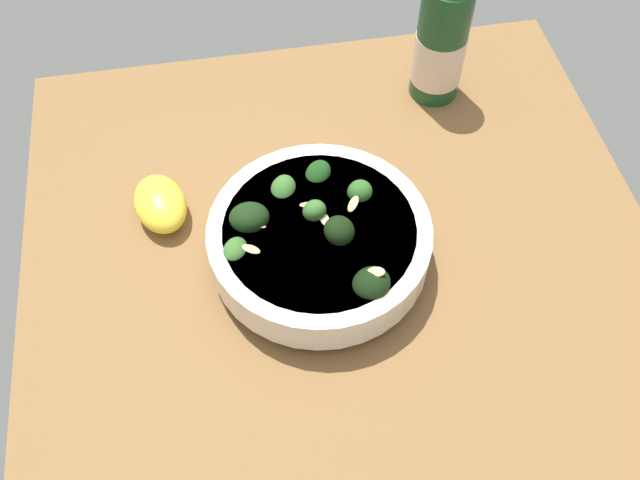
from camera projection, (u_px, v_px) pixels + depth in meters
ground_plane at (343, 265)px, 75.34cm from camera, size 66.90×66.90×3.74cm
bowl_of_broccoli at (319, 242)px, 70.44cm from camera, size 22.39×22.39×8.51cm
lemon_wedge at (160, 204)px, 75.27cm from camera, size 7.08×8.88×3.89cm
bottle_tall at (441, 43)px, 81.93cm from camera, size 6.10×6.10×17.09cm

